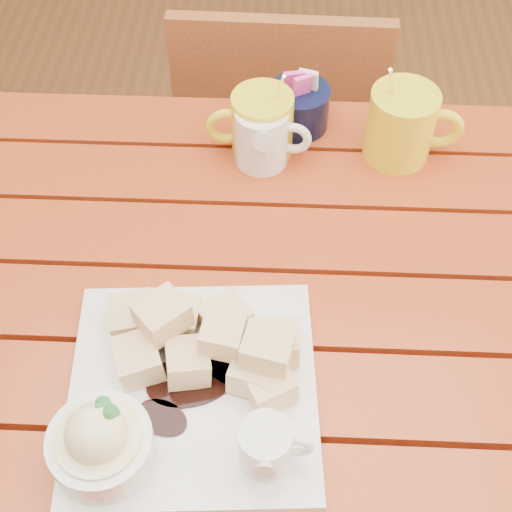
{
  "coord_description": "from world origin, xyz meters",
  "views": [
    {
      "loc": [
        0.05,
        -0.5,
        1.48
      ],
      "look_at": [
        0.03,
        0.02,
        0.82
      ],
      "focal_mm": 50.0,
      "sensor_mm": 36.0,
      "label": 1
    }
  ],
  "objects_px": {
    "table": "(233,350)",
    "coffee_mug_right": "(403,124)",
    "dessert_plate": "(178,393)",
    "coffee_mug_left": "(260,124)",
    "chair_far": "(279,141)"
  },
  "relations": [
    {
      "from": "coffee_mug_left",
      "to": "coffee_mug_right",
      "type": "height_order",
      "value": "coffee_mug_right"
    },
    {
      "from": "dessert_plate",
      "to": "table",
      "type": "bearing_deg",
      "value": 71.12
    },
    {
      "from": "dessert_plate",
      "to": "coffee_mug_right",
      "type": "distance_m",
      "value": 0.5
    },
    {
      "from": "coffee_mug_right",
      "to": "chair_far",
      "type": "distance_m",
      "value": 0.52
    },
    {
      "from": "table",
      "to": "coffee_mug_right",
      "type": "bearing_deg",
      "value": 51.15
    },
    {
      "from": "dessert_plate",
      "to": "coffee_mug_left",
      "type": "bearing_deg",
      "value": 80.13
    },
    {
      "from": "chair_far",
      "to": "coffee_mug_left",
      "type": "bearing_deg",
      "value": 86.77
    },
    {
      "from": "table",
      "to": "dessert_plate",
      "type": "relative_size",
      "value": 4.09
    },
    {
      "from": "dessert_plate",
      "to": "chair_far",
      "type": "bearing_deg",
      "value": 82.52
    },
    {
      "from": "coffee_mug_right",
      "to": "chair_far",
      "type": "xyz_separation_m",
      "value": [
        -0.18,
        0.34,
        -0.35
      ]
    },
    {
      "from": "coffee_mug_left",
      "to": "coffee_mug_right",
      "type": "distance_m",
      "value": 0.2
    },
    {
      "from": "coffee_mug_left",
      "to": "coffee_mug_right",
      "type": "relative_size",
      "value": 0.91
    },
    {
      "from": "table",
      "to": "dessert_plate",
      "type": "height_order",
      "value": "dessert_plate"
    },
    {
      "from": "table",
      "to": "coffee_mug_right",
      "type": "relative_size",
      "value": 7.43
    },
    {
      "from": "coffee_mug_right",
      "to": "coffee_mug_left",
      "type": "bearing_deg",
      "value": -173.28
    }
  ]
}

